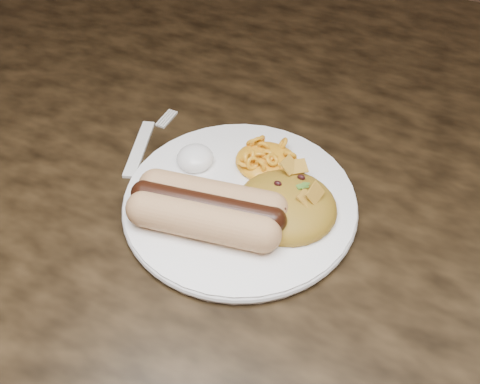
% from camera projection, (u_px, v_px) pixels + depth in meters
% --- Properties ---
extents(table, '(1.60, 0.90, 0.75)m').
position_uv_depth(table, '(332.00, 199.00, 0.76)').
color(table, '#362715').
rests_on(table, floor).
extents(plate, '(0.32, 0.32, 0.01)m').
position_uv_depth(plate, '(240.00, 202.00, 0.62)').
color(plate, white).
rests_on(plate, table).
extents(hotdog, '(0.14, 0.09, 0.04)m').
position_uv_depth(hotdog, '(207.00, 209.00, 0.58)').
color(hotdog, tan).
rests_on(hotdog, plate).
extents(mac_and_cheese, '(0.09, 0.08, 0.03)m').
position_uv_depth(mac_and_cheese, '(267.00, 156.00, 0.64)').
color(mac_and_cheese, orange).
rests_on(mac_and_cheese, plate).
extents(sour_cream, '(0.05, 0.05, 0.03)m').
position_uv_depth(sour_cream, '(195.00, 155.00, 0.64)').
color(sour_cream, white).
rests_on(sour_cream, plate).
extents(taco_salad, '(0.11, 0.10, 0.05)m').
position_uv_depth(taco_salad, '(287.00, 199.00, 0.59)').
color(taco_salad, orange).
rests_on(taco_salad, plate).
extents(fork, '(0.07, 0.15, 0.00)m').
position_uv_depth(fork, '(139.00, 149.00, 0.69)').
color(fork, white).
rests_on(fork, table).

